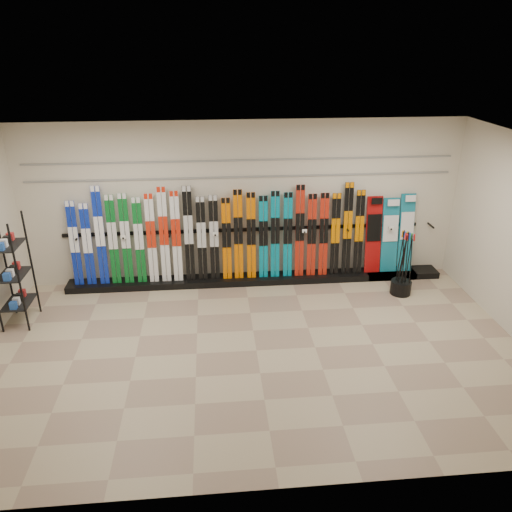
{
  "coord_description": "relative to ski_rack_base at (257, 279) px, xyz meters",
  "views": [
    {
      "loc": [
        -0.59,
        -6.22,
        4.27
      ],
      "look_at": [
        0.09,
        1.0,
        1.1
      ],
      "focal_mm": 35.0,
      "sensor_mm": 36.0,
      "label": 1
    }
  ],
  "objects": [
    {
      "name": "floor",
      "position": [
        -0.22,
        -2.28,
        -0.06
      ],
      "size": [
        8.0,
        8.0,
        0.0
      ],
      "primitive_type": "plane",
      "color": "gray",
      "rests_on": "ground"
    },
    {
      "name": "pole_bin",
      "position": [
        2.55,
        -0.72,
        0.07
      ],
      "size": [
        0.37,
        0.37,
        0.25
      ],
      "primitive_type": "cylinder",
      "color": "black",
      "rests_on": "floor"
    },
    {
      "name": "slatwall_rail_0",
      "position": [
        -0.22,
        0.2,
        1.94
      ],
      "size": [
        7.6,
        0.02,
        0.03
      ],
      "primitive_type": "cube",
      "color": "gray",
      "rests_on": "back_wall"
    },
    {
      "name": "ski_rack_base",
      "position": [
        0.0,
        0.0,
        0.0
      ],
      "size": [
        8.0,
        0.4,
        0.12
      ],
      "primitive_type": "cube",
      "color": "black",
      "rests_on": "floor"
    },
    {
      "name": "accessory_rack",
      "position": [
        -3.97,
        -1.09,
        0.84
      ],
      "size": [
        0.4,
        0.6,
        1.8
      ],
      "primitive_type": "cube",
      "color": "black",
      "rests_on": "floor"
    },
    {
      "name": "snowboards",
      "position": [
        2.54,
        0.07,
        0.79
      ],
      "size": [
        0.93,
        0.23,
        1.5
      ],
      "color": "#990C0C",
      "rests_on": "ski_rack_base"
    },
    {
      "name": "ceiling",
      "position": [
        -0.22,
        -2.28,
        2.94
      ],
      "size": [
        8.0,
        8.0,
        0.0
      ],
      "primitive_type": "plane",
      "rotation": [
        3.14,
        0.0,
        0.0
      ],
      "color": "silver",
      "rests_on": "back_wall"
    },
    {
      "name": "ski_poles",
      "position": [
        2.55,
        -0.75,
        0.55
      ],
      "size": [
        0.25,
        0.28,
        1.18
      ],
      "color": "black",
      "rests_on": "pole_bin"
    },
    {
      "name": "back_wall",
      "position": [
        -0.22,
        0.22,
        1.44
      ],
      "size": [
        8.0,
        0.0,
        8.0
      ],
      "primitive_type": "plane",
      "rotation": [
        1.57,
        0.0,
        0.0
      ],
      "color": "beige",
      "rests_on": "floor"
    },
    {
      "name": "slatwall_rail_1",
      "position": [
        -0.22,
        0.2,
        2.24
      ],
      "size": [
        7.6,
        0.02,
        0.03
      ],
      "primitive_type": "cube",
      "color": "gray",
      "rests_on": "back_wall"
    },
    {
      "name": "skis",
      "position": [
        -0.68,
        0.02,
        0.88
      ],
      "size": [
        5.38,
        0.18,
        1.81
      ],
      "color": "#0E26A3",
      "rests_on": "ski_rack_base"
    }
  ]
}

